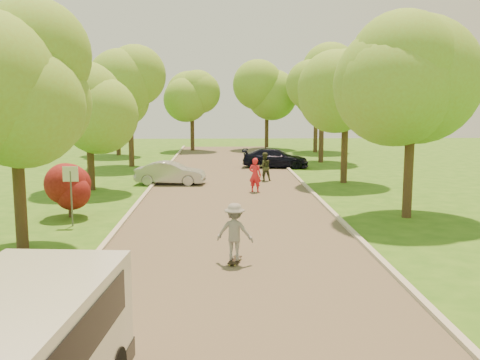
{
  "coord_description": "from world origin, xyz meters",
  "views": [
    {
      "loc": [
        -0.43,
        -15.12,
        4.46
      ],
      "look_at": [
        0.36,
        6.36,
        1.3
      ],
      "focal_mm": 40.0,
      "sensor_mm": 36.0,
      "label": 1
    }
  ],
  "objects": [
    {
      "name": "curb_left",
      "position": [
        -4.05,
        8.0,
        0.06
      ],
      "size": [
        0.18,
        60.0,
        0.12
      ],
      "primitive_type": "cube",
      "color": "#B2AD9E",
      "rests_on": "ground"
    },
    {
      "name": "tree_r_midb",
      "position": [
        6.6,
        14.0,
        4.88
      ],
      "size": [
        4.51,
        4.4,
        7.01
      ],
      "color": "#382619",
      "rests_on": "ground"
    },
    {
      "name": "person_olive",
      "position": [
        2.03,
        14.7,
        0.82
      ],
      "size": [
        0.92,
        0.79,
        1.63
      ],
      "primitive_type": "imported",
      "rotation": [
        0.0,
        0.0,
        3.39
      ],
      "color": "#333721",
      "rests_on": "ground"
    },
    {
      "name": "road",
      "position": [
        0.0,
        8.0,
        0.01
      ],
      "size": [
        8.0,
        60.0,
        0.01
      ],
      "primitive_type": "cube",
      "color": "#4C4438",
      "rests_on": "ground"
    },
    {
      "name": "tree_bg_b",
      "position": [
        8.22,
        32.0,
        5.54
      ],
      "size": [
        5.12,
        5.0,
        7.95
      ],
      "color": "#382619",
      "rests_on": "ground"
    },
    {
      "name": "dark_sedan",
      "position": [
        3.3,
        20.9,
        0.65
      ],
      "size": [
        4.66,
        2.35,
        1.3
      ],
      "primitive_type": "imported",
      "rotation": [
        0.0,
        0.0,
        1.45
      ],
      "color": "black",
      "rests_on": "ground"
    },
    {
      "name": "ground",
      "position": [
        0.0,
        0.0,
        0.0
      ],
      "size": [
        100.0,
        100.0,
        0.0
      ],
      "primitive_type": "plane",
      "color": "#2C5F16",
      "rests_on": "ground"
    },
    {
      "name": "silver_sedan",
      "position": [
        -3.15,
        13.72,
        0.62
      ],
      "size": [
        3.89,
        1.77,
        1.24
      ],
      "primitive_type": "imported",
      "rotation": [
        0.0,
        0.0,
        1.44
      ],
      "color": "#B1B1B6",
      "rests_on": "ground"
    },
    {
      "name": "tree_bg_d",
      "position": [
        4.22,
        36.0,
        5.31
      ],
      "size": [
        5.12,
        5.0,
        7.72
      ],
      "color": "#382619",
      "rests_on": "ground"
    },
    {
      "name": "tree_r_far",
      "position": [
        7.23,
        24.0,
        5.83
      ],
      "size": [
        5.33,
        5.2,
        8.34
      ],
      "color": "#382619",
      "rests_on": "ground"
    },
    {
      "name": "tree_r_mida",
      "position": [
        7.02,
        5.0,
        5.54
      ],
      "size": [
        5.13,
        5.0,
        7.95
      ],
      "color": "#382619",
      "rests_on": "ground"
    },
    {
      "name": "tree_l_midb",
      "position": [
        -6.81,
        12.0,
        4.59
      ],
      "size": [
        4.3,
        4.2,
        6.62
      ],
      "color": "#382619",
      "rests_on": "ground"
    },
    {
      "name": "curb_right",
      "position": [
        4.05,
        8.0,
        0.06
      ],
      "size": [
        0.18,
        60.0,
        0.12
      ],
      "primitive_type": "cube",
      "color": "#B2AD9E",
      "rests_on": "ground"
    },
    {
      "name": "tree_bg_a",
      "position": [
        -8.78,
        30.0,
        5.31
      ],
      "size": [
        5.12,
        5.0,
        7.72
      ],
      "color": "#382619",
      "rests_on": "ground"
    },
    {
      "name": "street_sign",
      "position": [
        -5.8,
        4.0,
        1.56
      ],
      "size": [
        0.55,
        0.06,
        2.17
      ],
      "color": "#59595E",
      "rests_on": "ground"
    },
    {
      "name": "red_shrub",
      "position": [
        -6.3,
        5.5,
        1.1
      ],
      "size": [
        1.7,
        1.7,
        1.95
      ],
      "color": "#382619",
      "rests_on": "ground"
    },
    {
      "name": "longboard",
      "position": [
        -0.05,
        -0.75,
        0.09
      ],
      "size": [
        0.44,
        0.85,
        0.1
      ],
      "rotation": [
        0.0,
        0.0,
        2.87
      ],
      "color": "black",
      "rests_on": "ground"
    },
    {
      "name": "person_striped",
      "position": [
        1.28,
        11.02,
        0.86
      ],
      "size": [
        0.74,
        0.63,
        1.72
      ],
      "primitive_type": "imported",
      "rotation": [
        0.0,
        0.0,
        2.72
      ],
      "color": "red",
      "rests_on": "ground"
    },
    {
      "name": "tree_l_mida",
      "position": [
        -6.3,
        1.0,
        5.17
      ],
      "size": [
        4.71,
        4.6,
        7.39
      ],
      "color": "#382619",
      "rests_on": "ground"
    },
    {
      "name": "skateboarder",
      "position": [
        -0.05,
        -0.75,
        0.9
      ],
      "size": [
        1.15,
        0.85,
        1.6
      ],
      "primitive_type": "imported",
      "rotation": [
        0.0,
        0.0,
        2.87
      ],
      "color": "gray",
      "rests_on": "longboard"
    },
    {
      "name": "tree_l_far",
      "position": [
        -6.39,
        22.0,
        5.47
      ],
      "size": [
        4.92,
        4.8,
        7.79
      ],
      "color": "#382619",
      "rests_on": "ground"
    },
    {
      "name": "tree_bg_c",
      "position": [
        -2.79,
        34.0,
        5.02
      ],
      "size": [
        4.92,
        4.8,
        7.33
      ],
      "color": "#382619",
      "rests_on": "ground"
    }
  ]
}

